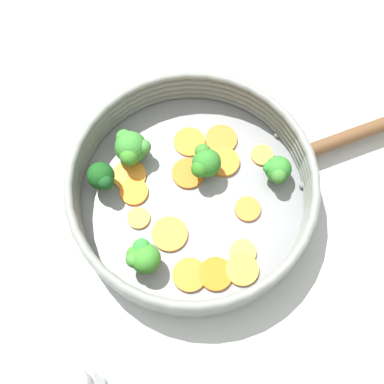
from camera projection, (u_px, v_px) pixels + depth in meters
The scene contains 26 objects.
ground_plane at pixel (192, 200), 0.74m from camera, with size 4.00×4.00×0.00m, color #B3BBBA.
skillet at pixel (192, 198), 0.73m from camera, with size 0.31×0.31×0.02m, color gray.
skillet_rim_wall at pixel (192, 188), 0.70m from camera, with size 0.33×0.33×0.06m.
skillet_handle at pixel (366, 130), 0.75m from camera, with size 0.02×0.02×0.21m, color brown.
skillet_rivet_left at pixel (302, 185), 0.73m from camera, with size 0.01×0.01×0.01m, color gray.
skillet_rivet_right at pixel (277, 134), 0.75m from camera, with size 0.01×0.01×0.01m, color gray.
carrot_slice_0 at pixel (262, 155), 0.74m from camera, with size 0.03×0.03×0.00m, color orange.
carrot_slice_1 at pixel (189, 142), 0.75m from camera, with size 0.04×0.04×0.00m, color orange.
carrot_slice_2 at pixel (248, 209), 0.72m from camera, with size 0.03×0.03×0.00m, color orange.
carrot_slice_3 at pixel (242, 270), 0.69m from camera, with size 0.04×0.04×0.01m, color orange.
carrot_slice_4 at pixel (190, 275), 0.68m from camera, with size 0.04×0.04×0.01m, color orange.
carrot_slice_5 at pixel (170, 234), 0.70m from camera, with size 0.05×0.05×0.00m, color orange.
carrot_slice_6 at pixel (216, 274), 0.68m from camera, with size 0.04×0.04×0.01m, color orange.
carrot_slice_7 at pixel (134, 192), 0.72m from camera, with size 0.04×0.04×0.00m, color orange.
carrot_slice_8 at pixel (188, 173), 0.73m from camera, with size 0.04×0.04×0.00m, color orange.
carrot_slice_9 at pixel (221, 139), 0.75m from camera, with size 0.04×0.04×0.00m, color orange.
carrot_slice_10 at pixel (226, 164), 0.74m from camera, with size 0.04×0.04×0.01m, color orange.
carrot_slice_11 at pixel (129, 175), 0.73m from camera, with size 0.05×0.05×0.00m, color orange.
carrot_slice_12 at pixel (139, 218), 0.71m from camera, with size 0.03×0.03×0.00m, color orange.
carrot_slice_13 at pixel (243, 252), 0.69m from camera, with size 0.03×0.03×0.00m, color #EF953B.
broccoli_floret_0 at pixel (143, 257), 0.66m from camera, with size 0.04×0.04×0.05m.
broccoli_floret_1 at pixel (205, 162), 0.71m from camera, with size 0.04×0.05×0.05m.
broccoli_floret_2 at pixel (102, 178), 0.70m from camera, with size 0.04×0.04×0.05m.
broccoli_floret_3 at pixel (277, 170), 0.71m from camera, with size 0.04×0.04×0.04m.
broccoli_floret_4 at pixel (131, 148), 0.72m from camera, with size 0.05×0.05×0.05m.
salt_shaker at pixel (82, 384), 0.60m from camera, with size 0.04×0.04×0.11m.
Camera 1 is at (0.17, -0.19, 0.70)m, focal length 50.00 mm.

